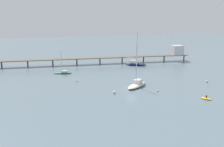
# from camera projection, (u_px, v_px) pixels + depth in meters

# --- Properties ---
(ground_plane) EXTENTS (400.00, 400.00, 0.00)m
(ground_plane) POSITION_uv_depth(u_px,v_px,m) (131.00, 90.00, 71.36)
(ground_plane) COLOR slate
(pier) EXTENTS (86.39, 14.28, 6.74)m
(pier) POSITION_uv_depth(u_px,v_px,m) (131.00, 54.00, 112.64)
(pier) COLOR brown
(pier) RESTS_ON ground_plane
(sailboat_navy) EXTENTS (8.23, 7.17, 13.03)m
(sailboat_navy) POSITION_uv_depth(u_px,v_px,m) (135.00, 63.00, 106.51)
(sailboat_navy) COLOR navy
(sailboat_navy) RESTS_ON ground_plane
(sailboat_cream) EXTENTS (9.13, 8.13, 11.92)m
(sailboat_cream) POSITION_uv_depth(u_px,v_px,m) (137.00, 84.00, 74.02)
(sailboat_cream) COLOR beige
(sailboat_cream) RESTS_ON ground_plane
(sailboat_green) EXTENTS (6.38, 3.67, 8.12)m
(sailboat_green) POSITION_uv_depth(u_px,v_px,m) (63.00, 72.00, 91.16)
(sailboat_green) COLOR #287F4C
(sailboat_green) RESTS_ON ground_plane
(dinghy_yellow) EXTENTS (2.04, 2.84, 1.14)m
(dinghy_yellow) POSITION_uv_depth(u_px,v_px,m) (206.00, 98.00, 62.87)
(dinghy_yellow) COLOR yellow
(dinghy_yellow) RESTS_ON ground_plane
(mooring_buoy_near) EXTENTS (0.51, 0.51, 0.51)m
(mooring_buoy_near) POSITION_uv_depth(u_px,v_px,m) (77.00, 81.00, 79.92)
(mooring_buoy_near) COLOR silver
(mooring_buoy_near) RESTS_ON ground_plane
(mooring_buoy_mid) EXTENTS (0.73, 0.73, 0.73)m
(mooring_buoy_mid) POSITION_uv_depth(u_px,v_px,m) (114.00, 92.00, 67.39)
(mooring_buoy_mid) COLOR silver
(mooring_buoy_mid) RESTS_ON ground_plane
(mooring_buoy_outer) EXTENTS (0.52, 0.52, 0.52)m
(mooring_buoy_outer) POSITION_uv_depth(u_px,v_px,m) (158.00, 91.00, 69.22)
(mooring_buoy_outer) COLOR silver
(mooring_buoy_outer) RESTS_ON ground_plane
(mooring_buoy_inner) EXTENTS (0.71, 0.71, 0.71)m
(mooring_buoy_inner) POSITION_uv_depth(u_px,v_px,m) (207.00, 81.00, 78.93)
(mooring_buoy_inner) COLOR silver
(mooring_buoy_inner) RESTS_ON ground_plane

